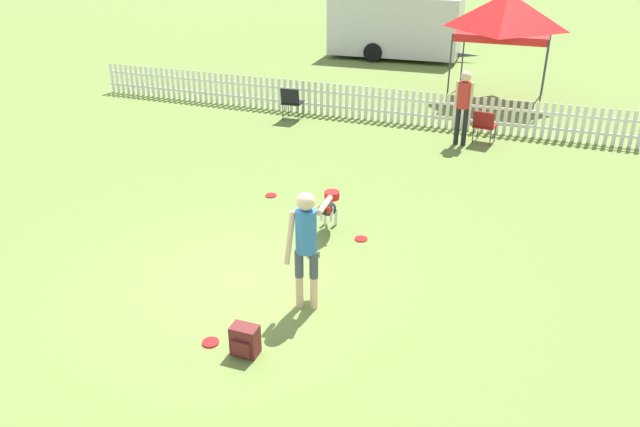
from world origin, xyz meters
The scene contains 14 objects.
ground_plane centered at (0.00, 0.00, 0.00)m, with size 240.00×240.00×0.00m, color olive.
handler_person centered at (1.19, -0.26, 1.09)m, with size 0.47×1.08×1.73m.
leaping_dog centered at (0.73, 1.84, 0.47)m, with size 0.43×1.20×0.78m.
frisbee_near_handler centered at (1.32, 1.85, 0.01)m, with size 0.21×0.21×0.02m.
frisbee_near_dog centered at (0.34, -1.49, 0.01)m, with size 0.21×0.21×0.02m.
frisbee_midfield centered at (0.57, -1.15, 0.01)m, with size 0.21×0.21×0.02m.
frisbee_far_scatter centered at (-0.83, 2.95, 0.01)m, with size 0.21×0.21×0.02m.
backpack_on_grass centered at (0.85, -1.52, 0.20)m, with size 0.34×0.26×0.40m.
picket_fence centered at (0.00, 8.35, 0.44)m, with size 17.19×0.04×0.88m.
folding_chair_blue_left centered at (2.61, 7.47, 0.48)m, with size 0.56×0.57×0.80m.
folding_chair_center centered at (-2.34, 7.62, 0.52)m, with size 0.53×0.54×0.87m.
canopy_tent_main centered at (2.50, 11.35, 2.42)m, with size 2.48×2.48×3.01m.
spectator_standing centered at (2.11, 7.19, 1.06)m, with size 0.41×0.27×1.73m.
equipment_trailer centered at (-1.76, 16.28, 1.19)m, with size 5.57×2.29×2.25m.
Camera 1 is at (3.86, -7.01, 4.92)m, focal length 35.00 mm.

